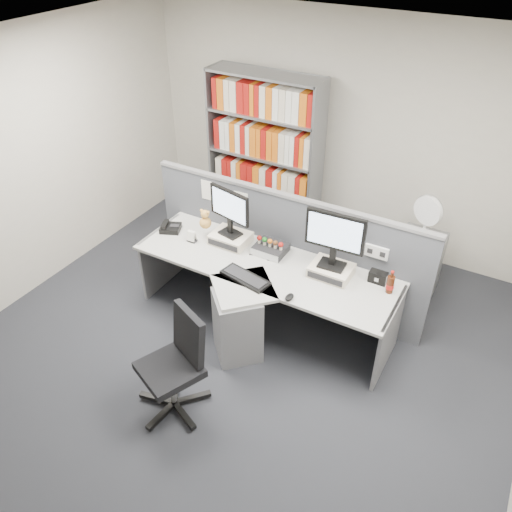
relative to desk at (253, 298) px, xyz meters
The scene contains 21 objects.
ground 0.75m from the desk, 90.00° to the right, with size 5.50×5.50×0.00m, color #2D2F35.
room_shell 1.46m from the desk, 90.00° to the right, with size 5.04×5.54×2.72m.
partition 0.68m from the desk, 89.59° to the left, with size 3.00×0.08×1.27m.
desk is the anchor object (origin of this frame).
monitor_riser_left 0.69m from the desk, 141.72° to the left, with size 0.38×0.31×0.10m.
monitor_riser_right 0.79m from the desk, 31.78° to the left, with size 0.38×0.31×0.10m.
monitor_left 0.90m from the desk, 141.57° to the left, with size 0.48×0.20×0.49m.
monitor_right 1.01m from the desk, 31.91° to the left, with size 0.55×0.19×0.56m.
desktop_pc 0.53m from the desk, 96.08° to the left, with size 0.30×0.27×0.08m.
figurines 0.57m from the desk, 96.32° to the left, with size 0.29×0.05×0.09m.
keyboard 0.29m from the desk, 123.58° to the right, with size 0.51×0.27×0.03m.
mouse 0.54m from the desk, 15.53° to the right, with size 0.07×0.11×0.04m, color black.
desk_phone 1.22m from the desk, 167.25° to the left, with size 0.26×0.25×0.09m.
desk_calendar 0.92m from the desk, 166.20° to the left, with size 0.10×0.07×0.12m.
plush_toy 0.96m from the desk, 155.02° to the left, with size 0.12×0.12×0.21m.
speaker 1.19m from the desk, 25.55° to the left, with size 0.17×0.09×0.11m, color black.
cola_bottle 1.28m from the desk, 19.04° to the left, with size 0.07×0.07×0.23m.
shelving_unit 2.12m from the desk, 115.96° to the left, with size 1.41×0.40×2.00m.
filing_cabinet 1.85m from the desk, 49.39° to the left, with size 0.45×0.61×0.70m.
desk_fan 1.93m from the desk, 49.39° to the left, with size 0.30×0.19×0.52m.
office_chair 1.06m from the desk, 96.13° to the right, with size 0.63×0.64×0.95m.
Camera 1 is at (1.89, -2.68, 3.64)m, focal length 36.10 mm.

